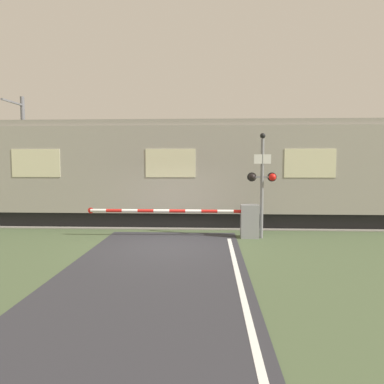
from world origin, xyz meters
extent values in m
plane|color=#475638|center=(0.00, 0.00, 0.00)|extent=(80.00, 80.00, 0.00)
cube|color=gray|center=(0.00, 4.21, 0.01)|extent=(36.00, 3.20, 0.03)
cube|color=#595451|center=(0.00, 3.49, 0.08)|extent=(36.00, 0.08, 0.10)
cube|color=#595451|center=(0.00, 4.93, 0.08)|extent=(36.00, 0.08, 0.10)
cube|color=black|center=(-0.20, 4.21, 0.30)|extent=(17.27, 2.51, 0.60)
cube|color=#9E998E|center=(-0.20, 4.21, 2.26)|extent=(18.77, 2.95, 3.32)
cube|color=gray|center=(-0.20, 4.21, 4.04)|extent=(18.40, 2.71, 0.24)
cube|color=beige|center=(4.97, 2.73, 2.51)|extent=(1.88, 0.02, 1.06)
cube|color=beige|center=(-0.20, 2.73, 2.51)|extent=(1.88, 0.02, 1.06)
cube|color=beige|center=(-5.36, 2.73, 2.51)|extent=(1.88, 0.02, 1.06)
cube|color=gray|center=(2.63, 1.28, 0.56)|extent=(0.60, 0.44, 1.13)
cylinder|color=gray|center=(2.63, 1.28, 0.90)|extent=(0.16, 0.16, 0.18)
cylinder|color=red|center=(2.36, 1.28, 0.90)|extent=(0.54, 0.11, 0.11)
cylinder|color=white|center=(1.81, 1.28, 0.90)|extent=(0.54, 0.11, 0.11)
cylinder|color=red|center=(1.27, 1.28, 0.90)|extent=(0.54, 0.11, 0.11)
cylinder|color=white|center=(0.73, 1.28, 0.90)|extent=(0.54, 0.11, 0.11)
cylinder|color=red|center=(0.19, 1.28, 0.90)|extent=(0.54, 0.11, 0.11)
cylinder|color=white|center=(-0.36, 1.28, 0.90)|extent=(0.54, 0.11, 0.11)
cylinder|color=red|center=(-0.90, 1.28, 0.90)|extent=(0.54, 0.11, 0.11)
cylinder|color=white|center=(-1.44, 1.28, 0.90)|extent=(0.54, 0.11, 0.11)
cylinder|color=red|center=(-1.98, 1.28, 0.90)|extent=(0.54, 0.11, 0.11)
cylinder|color=white|center=(-2.53, 1.28, 0.90)|extent=(0.54, 0.11, 0.11)
cylinder|color=red|center=(-2.80, 1.28, 0.90)|extent=(0.20, 0.02, 0.20)
cylinder|color=gray|center=(3.02, 1.25, 1.66)|extent=(0.11, 0.11, 3.32)
cube|color=gray|center=(3.02, 1.25, 2.06)|extent=(0.79, 0.07, 0.07)
sphere|color=black|center=(2.68, 1.20, 2.06)|extent=(0.24, 0.24, 0.24)
sphere|color=red|center=(3.35, 1.20, 2.06)|extent=(0.24, 0.24, 0.24)
cylinder|color=black|center=(2.68, 1.31, 2.06)|extent=(0.30, 0.06, 0.30)
cylinder|color=black|center=(3.35, 1.31, 2.06)|extent=(0.30, 0.06, 0.30)
cube|color=white|center=(3.02, 1.21, 2.65)|extent=(0.56, 0.02, 0.31)
sphere|color=black|center=(3.02, 1.25, 3.42)|extent=(0.18, 0.18, 0.18)
cylinder|color=slate|center=(-7.74, 6.54, 2.83)|extent=(0.20, 0.20, 5.67)
cube|color=slate|center=(-7.74, 5.64, 5.27)|extent=(0.10, 1.80, 0.08)
camera|label=1|loc=(1.30, -11.26, 2.58)|focal=35.00mm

